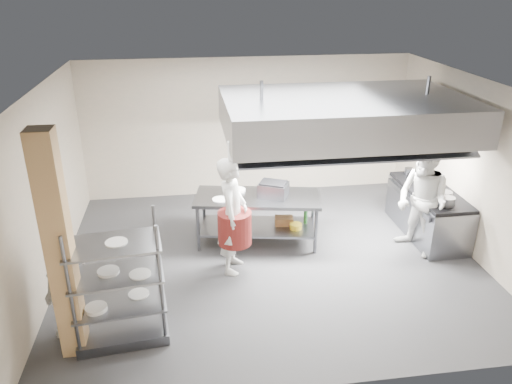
{
  "coord_description": "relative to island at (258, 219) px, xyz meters",
  "views": [
    {
      "loc": [
        -1.32,
        -7.39,
        4.5
      ],
      "look_at": [
        -0.22,
        0.2,
        1.19
      ],
      "focal_mm": 35.0,
      "sensor_mm": 36.0,
      "label": 1
    }
  ],
  "objects": [
    {
      "name": "floor",
      "position": [
        0.13,
        -0.64,
        -0.46
      ],
      "size": [
        7.0,
        7.0,
        0.0
      ],
      "primitive_type": "plane",
      "color": "#272729",
      "rests_on": "ground"
    },
    {
      "name": "ceiling",
      "position": [
        0.13,
        -0.64,
        2.54
      ],
      "size": [
        7.0,
        7.0,
        0.0
      ],
      "primitive_type": "plane",
      "rotation": [
        3.14,
        0.0,
        0.0
      ],
      "color": "silver",
      "rests_on": "wall_back"
    },
    {
      "name": "wall_back",
      "position": [
        0.13,
        2.36,
        1.04
      ],
      "size": [
        7.0,
        0.0,
        7.0
      ],
      "primitive_type": "plane",
      "rotation": [
        1.57,
        0.0,
        0.0
      ],
      "color": "#BEAD97",
      "rests_on": "ground"
    },
    {
      "name": "wall_left",
      "position": [
        -3.37,
        -0.64,
        1.04
      ],
      "size": [
        0.0,
        6.0,
        6.0
      ],
      "primitive_type": "plane",
      "rotation": [
        1.57,
        0.0,
        1.57
      ],
      "color": "#BEAD97",
      "rests_on": "ground"
    },
    {
      "name": "wall_right",
      "position": [
        3.63,
        -0.64,
        1.04
      ],
      "size": [
        0.0,
        6.0,
        6.0
      ],
      "primitive_type": "plane",
      "rotation": [
        1.57,
        0.0,
        -1.57
      ],
      "color": "#BEAD97",
      "rests_on": "ground"
    },
    {
      "name": "column",
      "position": [
        -2.77,
        -2.54,
        1.04
      ],
      "size": [
        0.3,
        0.3,
        3.0
      ],
      "primitive_type": "cube",
      "color": "tan",
      "rests_on": "floor"
    },
    {
      "name": "exhaust_hood",
      "position": [
        1.43,
        -0.24,
        1.94
      ],
      "size": [
        4.0,
        2.5,
        0.6
      ],
      "primitive_type": "cube",
      "color": "gray",
      "rests_on": "ceiling"
    },
    {
      "name": "hood_strip_a",
      "position": [
        0.53,
        -0.24,
        1.62
      ],
      "size": [
        1.6,
        0.12,
        0.04
      ],
      "primitive_type": "cube",
      "color": "white",
      "rests_on": "exhaust_hood"
    },
    {
      "name": "hood_strip_b",
      "position": [
        2.33,
        -0.24,
        1.62
      ],
      "size": [
        1.6,
        0.12,
        0.04
      ],
      "primitive_type": "cube",
      "color": "white",
      "rests_on": "exhaust_hood"
    },
    {
      "name": "wall_shelf",
      "position": [
        1.93,
        2.2,
        1.04
      ],
      "size": [
        1.5,
        0.28,
        0.04
      ],
      "primitive_type": "cube",
      "color": "gray",
      "rests_on": "wall_back"
    },
    {
      "name": "island",
      "position": [
        0.0,
        0.0,
        0.0
      ],
      "size": [
        2.35,
        1.32,
        0.91
      ],
      "primitive_type": null,
      "rotation": [
        0.0,
        0.0,
        -0.18
      ],
      "color": "gray",
      "rests_on": "floor"
    },
    {
      "name": "island_worktop",
      "position": [
        0.0,
        0.0,
        0.42
      ],
      "size": [
        2.35,
        1.32,
        0.06
      ],
      "primitive_type": "cube",
      "rotation": [
        0.0,
        0.0,
        -0.18
      ],
      "color": "gray",
      "rests_on": "island"
    },
    {
      "name": "island_undershelf",
      "position": [
        0.0,
        0.0,
        -0.16
      ],
      "size": [
        2.16,
        1.19,
        0.04
      ],
      "primitive_type": "cube",
      "rotation": [
        0.0,
        0.0,
        -0.18
      ],
      "color": "slate",
      "rests_on": "island"
    },
    {
      "name": "pass_rack",
      "position": [
        -2.19,
        -2.37,
        0.43
      ],
      "size": [
        1.25,
        0.81,
        1.77
      ],
      "primitive_type": null,
      "rotation": [
        0.0,
        0.0,
        0.1
      ],
      "color": "slate",
      "rests_on": "floor"
    },
    {
      "name": "cooking_range",
      "position": [
        3.21,
        -0.14,
        -0.04
      ],
      "size": [
        0.8,
        2.0,
        0.84
      ],
      "primitive_type": "cube",
      "color": "slate",
      "rests_on": "floor"
    },
    {
      "name": "range_top",
      "position": [
        3.21,
        -0.14,
        0.41
      ],
      "size": [
        0.78,
        1.96,
        0.06
      ],
      "primitive_type": "cube",
      "color": "black",
      "rests_on": "cooking_range"
    },
    {
      "name": "chef_head",
      "position": [
        -0.53,
        -0.87,
        0.53
      ],
      "size": [
        0.65,
        0.82,
        1.96
      ],
      "primitive_type": "imported",
      "rotation": [
        0.0,
        0.0,
        1.29
      ],
      "color": "silver",
      "rests_on": "floor"
    },
    {
      "name": "chef_line",
      "position": [
        2.73,
        -0.78,
        0.54
      ],
      "size": [
        1.04,
        1.17,
        1.98
      ],
      "primitive_type": "imported",
      "rotation": [
        0.0,
        0.0,
        -1.21
      ],
      "color": "silver",
      "rests_on": "floor"
    },
    {
      "name": "chef_plating",
      "position": [
        -2.87,
        -2.15,
        0.37
      ],
      "size": [
        0.65,
        1.04,
        1.65
      ],
      "primitive_type": "imported",
      "rotation": [
        0.0,
        0.0,
        -1.84
      ],
      "color": "silver",
      "rests_on": "floor"
    },
    {
      "name": "griddle",
      "position": [
        0.28,
        -0.03,
        0.58
      ],
      "size": [
        0.62,
        0.56,
        0.24
      ],
      "primitive_type": "cube",
      "rotation": [
        0.0,
        0.0,
        -0.44
      ],
      "color": "slate",
      "rests_on": "island_worktop"
    },
    {
      "name": "wicker_basket",
      "position": [
        0.49,
        -0.01,
        -0.06
      ],
      "size": [
        0.36,
        0.27,
        0.14
      ],
      "primitive_type": "cube",
      "rotation": [
        0.0,
        0.0,
        -0.13
      ],
      "color": "brown",
      "rests_on": "island_undershelf"
    },
    {
      "name": "stockpot",
      "position": [
        3.22,
        -0.62,
        0.53
      ],
      "size": [
        0.24,
        0.24,
        0.16
      ],
      "primitive_type": "cylinder",
      "color": "gray",
      "rests_on": "range_top"
    },
    {
      "name": "plate_stack",
      "position": [
        -2.19,
        -2.37,
        0.11
      ],
      "size": [
        0.28,
        0.28,
        0.05
      ],
      "primitive_type": "cylinder",
      "color": "white",
      "rests_on": "pass_rack"
    }
  ]
}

